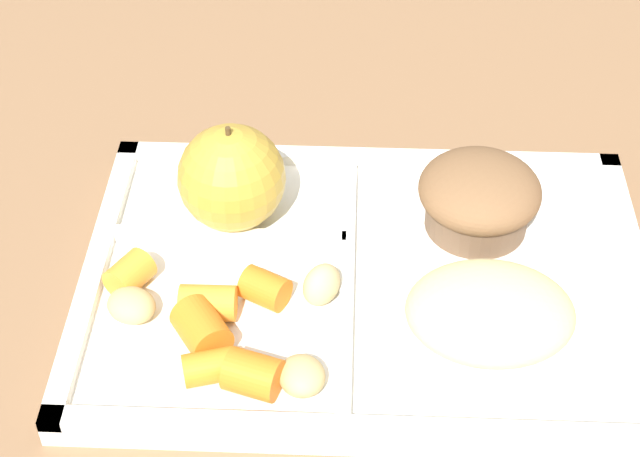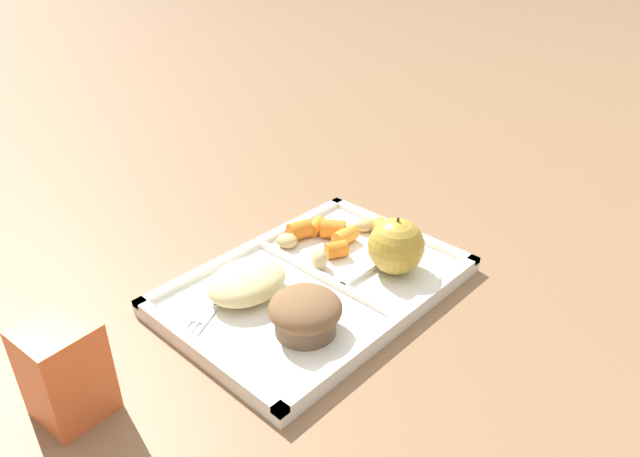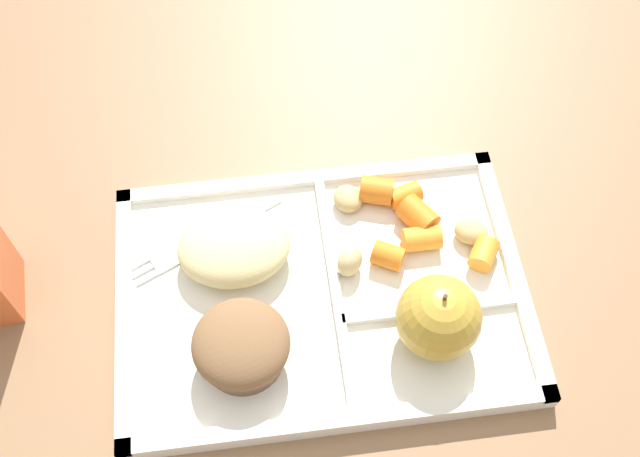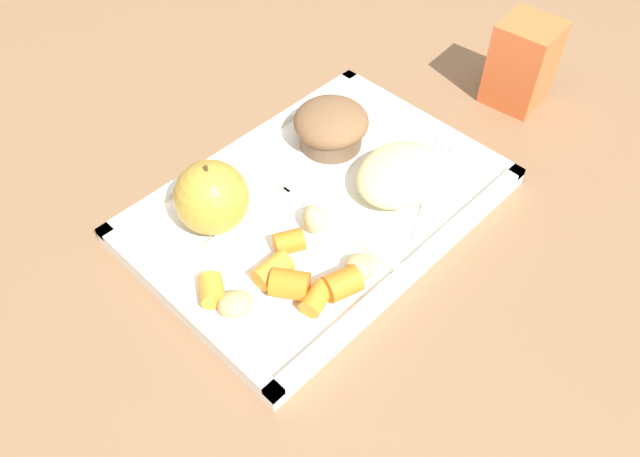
% 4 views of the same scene
% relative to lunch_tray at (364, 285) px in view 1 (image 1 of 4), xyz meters
% --- Properties ---
extents(ground, '(6.00, 6.00, 0.00)m').
position_rel_lunch_tray_xyz_m(ground, '(0.00, -0.00, -0.01)').
color(ground, '#846042').
extents(lunch_tray, '(0.38, 0.26, 0.02)m').
position_rel_lunch_tray_xyz_m(lunch_tray, '(0.00, 0.00, 0.00)').
color(lunch_tray, white).
rests_on(lunch_tray, ground).
extents(green_apple, '(0.07, 0.07, 0.08)m').
position_rel_lunch_tray_xyz_m(green_apple, '(-0.09, 0.06, 0.04)').
color(green_apple, '#B79333').
rests_on(green_apple, lunch_tray).
extents(bran_muffin, '(0.08, 0.08, 0.05)m').
position_rel_lunch_tray_xyz_m(bran_muffin, '(0.08, 0.06, 0.03)').
color(bran_muffin, brown).
rests_on(bran_muffin, lunch_tray).
extents(carrot_slice_center, '(0.04, 0.02, 0.02)m').
position_rel_lunch_tray_xyz_m(carrot_slice_center, '(-0.10, -0.04, 0.02)').
color(carrot_slice_center, orange).
rests_on(carrot_slice_center, lunch_tray).
extents(carrot_slice_small, '(0.03, 0.04, 0.02)m').
position_rel_lunch_tray_xyz_m(carrot_slice_small, '(-0.15, -0.01, 0.02)').
color(carrot_slice_small, orange).
rests_on(carrot_slice_small, lunch_tray).
extents(carrot_slice_near_corner, '(0.04, 0.03, 0.02)m').
position_rel_lunch_tray_xyz_m(carrot_slice_near_corner, '(-0.06, -0.02, 0.02)').
color(carrot_slice_near_corner, orange).
rests_on(carrot_slice_near_corner, lunch_tray).
extents(carrot_slice_back, '(0.04, 0.04, 0.03)m').
position_rel_lunch_tray_xyz_m(carrot_slice_back, '(-0.10, -0.06, 0.02)').
color(carrot_slice_back, orange).
rests_on(carrot_slice_back, lunch_tray).
extents(carrot_slice_large, '(0.04, 0.03, 0.03)m').
position_rel_lunch_tray_xyz_m(carrot_slice_large, '(-0.07, -0.09, 0.02)').
color(carrot_slice_large, orange).
rests_on(carrot_slice_large, lunch_tray).
extents(carrot_slice_diagonal, '(0.04, 0.03, 0.02)m').
position_rel_lunch_tray_xyz_m(carrot_slice_diagonal, '(-0.09, -0.09, 0.02)').
color(carrot_slice_diagonal, orange).
rests_on(carrot_slice_diagonal, lunch_tray).
extents(potato_chunk_browned, '(0.04, 0.04, 0.02)m').
position_rel_lunch_tray_xyz_m(potato_chunk_browned, '(-0.15, -0.04, 0.02)').
color(potato_chunk_browned, tan).
rests_on(potato_chunk_browned, lunch_tray).
extents(potato_chunk_wedge, '(0.04, 0.04, 0.02)m').
position_rel_lunch_tray_xyz_m(potato_chunk_wedge, '(-0.04, -0.09, 0.02)').
color(potato_chunk_wedge, tan).
rests_on(potato_chunk_wedge, lunch_tray).
extents(potato_chunk_large, '(0.03, 0.04, 0.03)m').
position_rel_lunch_tray_xyz_m(potato_chunk_large, '(-0.03, -0.02, 0.02)').
color(potato_chunk_large, tan).
rests_on(potato_chunk_large, lunch_tray).
extents(egg_noodle_pile, '(0.11, 0.09, 0.04)m').
position_rel_lunch_tray_xyz_m(egg_noodle_pile, '(0.08, -0.05, 0.03)').
color(egg_noodle_pile, beige).
rests_on(egg_noodle_pile, lunch_tray).
extents(meatball_back, '(0.04, 0.04, 0.04)m').
position_rel_lunch_tray_xyz_m(meatball_back, '(0.07, -0.04, 0.03)').
color(meatball_back, brown).
rests_on(meatball_back, lunch_tray).
extents(meatball_front, '(0.04, 0.04, 0.04)m').
position_rel_lunch_tray_xyz_m(meatball_front, '(0.07, -0.04, 0.02)').
color(meatball_front, '#755B4C').
rests_on(meatball_front, lunch_tray).
extents(plastic_fork, '(0.15, 0.08, 0.00)m').
position_rel_lunch_tray_xyz_m(plastic_fork, '(0.11, -0.06, 0.01)').
color(plastic_fork, silver).
rests_on(plastic_fork, lunch_tray).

